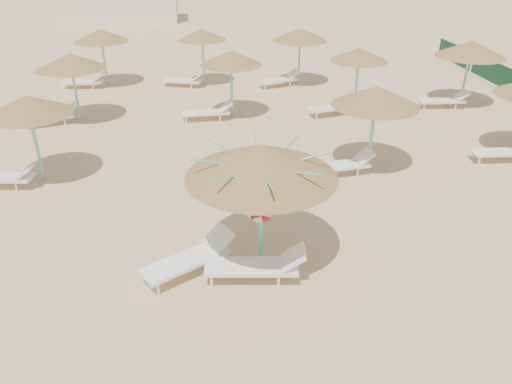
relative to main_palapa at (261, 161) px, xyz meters
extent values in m
plane|color=tan|center=(-0.46, -0.19, -2.56)|extent=(120.00, 120.00, 0.00)
cylinder|color=#70C3B8|center=(0.00, 0.00, -1.33)|extent=(0.11, 0.11, 2.46)
cone|color=olive|center=(0.00, 0.00, 0.02)|extent=(3.28, 3.28, 0.74)
cylinder|color=#70C3B8|center=(0.00, 0.00, -0.25)|extent=(0.20, 0.20, 0.12)
cylinder|color=#70C3B8|center=(0.75, 0.00, -0.03)|extent=(1.48, 0.04, 0.37)
cylinder|color=#70C3B8|center=(0.53, 0.53, -0.03)|extent=(1.08, 1.08, 0.37)
cylinder|color=#70C3B8|center=(0.00, 0.76, -0.03)|extent=(0.04, 1.48, 0.37)
cylinder|color=#70C3B8|center=(-0.53, 0.53, -0.03)|extent=(1.08, 1.08, 0.37)
cylinder|color=#70C3B8|center=(-0.75, 0.00, -0.03)|extent=(1.48, 0.04, 0.37)
cylinder|color=#70C3B8|center=(-0.53, -0.53, -0.03)|extent=(1.08, 1.08, 0.37)
cylinder|color=#70C3B8|center=(0.00, -0.75, -0.03)|extent=(0.04, 1.48, 0.37)
cylinder|color=#70C3B8|center=(0.53, -0.53, -0.03)|extent=(1.08, 1.08, 0.37)
torus|color=red|center=(0.00, -0.10, -1.07)|extent=(0.72, 0.15, 0.72)
cylinder|color=white|center=(-2.31, -0.94, -2.41)|extent=(0.06, 0.06, 0.30)
cylinder|color=white|center=(-2.59, -0.49, -2.41)|extent=(0.06, 0.06, 0.30)
cylinder|color=white|center=(-1.08, -0.20, -2.41)|extent=(0.06, 0.06, 0.30)
cylinder|color=white|center=(-1.35, 0.26, -2.41)|extent=(0.06, 0.06, 0.30)
cube|color=white|center=(-1.72, -0.27, -2.21)|extent=(2.07, 1.61, 0.09)
cube|color=white|center=(-0.94, 0.20, -1.96)|extent=(0.77, 0.81, 0.39)
cylinder|color=white|center=(-1.18, -0.82, -2.41)|extent=(0.06, 0.06, 0.30)
cylinder|color=white|center=(-1.11, -0.29, -2.41)|extent=(0.06, 0.06, 0.30)
cylinder|color=white|center=(0.26, -0.99, -2.41)|extent=(0.06, 0.06, 0.30)
cylinder|color=white|center=(0.32, -0.46, -2.41)|extent=(0.06, 0.06, 0.30)
cube|color=white|center=(-0.30, -0.66, -2.21)|extent=(2.10, 0.90, 0.09)
cube|color=white|center=(0.61, -0.76, -1.96)|extent=(0.59, 0.70, 0.39)
cylinder|color=#70C3B8|center=(-6.11, 5.06, -1.41)|extent=(0.11, 0.11, 2.30)
cone|color=olive|center=(-6.11, 5.06, -0.17)|extent=(2.46, 2.46, 0.55)
cylinder|color=#70C3B8|center=(-6.11, 5.06, -0.41)|extent=(0.20, 0.20, 0.12)
cylinder|color=white|center=(-6.70, 4.34, -2.42)|extent=(0.06, 0.06, 0.28)
cylinder|color=white|center=(-6.63, 4.83, -2.42)|extent=(0.06, 0.06, 0.28)
cube|color=white|center=(-7.21, 4.66, -2.24)|extent=(1.97, 0.87, 0.08)
cube|color=white|center=(-6.37, 4.55, -2.00)|extent=(0.56, 0.66, 0.36)
cylinder|color=#70C3B8|center=(-5.98, 10.38, -1.41)|extent=(0.11, 0.11, 2.30)
cone|color=olive|center=(-5.98, 10.38, -0.17)|extent=(2.61, 2.61, 0.59)
cylinder|color=#70C3B8|center=(-5.98, 10.38, -0.41)|extent=(0.20, 0.20, 0.12)
cylinder|color=white|center=(-7.76, 9.50, -2.42)|extent=(0.06, 0.06, 0.28)
cylinder|color=white|center=(-7.92, 9.98, -2.42)|extent=(0.06, 0.06, 0.28)
cylinder|color=white|center=(-6.48, 9.91, -2.42)|extent=(0.06, 0.06, 0.28)
cylinder|color=white|center=(-6.63, 10.39, -2.42)|extent=(0.06, 0.06, 0.28)
cube|color=white|center=(-7.08, 9.98, -2.24)|extent=(2.00, 1.17, 0.08)
cube|color=white|center=(-6.27, 10.24, -2.00)|extent=(0.65, 0.72, 0.36)
cylinder|color=#70C3B8|center=(-5.60, 15.53, -1.41)|extent=(0.11, 0.11, 2.30)
cone|color=olive|center=(-5.60, 15.53, -0.17)|extent=(2.57, 2.57, 0.58)
cylinder|color=#70C3B8|center=(-5.60, 15.53, -0.41)|extent=(0.20, 0.20, 0.12)
cylinder|color=white|center=(-7.53, 14.97, -2.42)|extent=(0.06, 0.06, 0.28)
cylinder|color=white|center=(-7.47, 15.47, -2.42)|extent=(0.06, 0.06, 0.28)
cylinder|color=white|center=(-6.18, 14.83, -2.42)|extent=(0.06, 0.06, 0.28)
cylinder|color=white|center=(-6.13, 15.32, -2.42)|extent=(0.06, 0.06, 0.28)
cube|color=white|center=(-6.70, 15.13, -2.24)|extent=(1.96, 0.82, 0.08)
cube|color=white|center=(-5.86, 15.04, -2.00)|extent=(0.55, 0.65, 0.36)
cylinder|color=#70C3B8|center=(0.15, 10.23, -1.41)|extent=(0.11, 0.11, 2.30)
cone|color=olive|center=(0.15, 10.23, -0.17)|extent=(2.45, 2.45, 0.55)
cylinder|color=#70C3B8|center=(0.15, 10.23, -0.41)|extent=(0.20, 0.20, 0.12)
cylinder|color=white|center=(-1.74, 9.55, -2.42)|extent=(0.06, 0.06, 0.28)
cylinder|color=white|center=(-1.76, 10.05, -2.42)|extent=(0.06, 0.06, 0.28)
cylinder|color=white|center=(-0.40, 9.59, -2.42)|extent=(0.06, 0.06, 0.28)
cylinder|color=white|center=(-0.41, 10.09, -2.42)|extent=(0.06, 0.06, 0.28)
cube|color=white|center=(-0.95, 9.83, -2.24)|extent=(1.92, 0.67, 0.08)
cube|color=white|center=(-0.10, 9.85, -2.00)|extent=(0.50, 0.61, 0.36)
cylinder|color=#70C3B8|center=(-0.85, 15.18, -1.41)|extent=(0.11, 0.11, 2.30)
cone|color=olive|center=(-0.85, 15.18, -0.18)|extent=(2.30, 2.30, 0.52)
cylinder|color=#70C3B8|center=(-0.85, 15.18, -0.41)|extent=(0.20, 0.20, 0.12)
cylinder|color=white|center=(-2.78, 14.79, -2.42)|extent=(0.06, 0.06, 0.28)
cylinder|color=white|center=(-2.63, 15.27, -2.42)|extent=(0.06, 0.06, 0.28)
cylinder|color=white|center=(-1.50, 14.38, -2.42)|extent=(0.06, 0.06, 0.28)
cylinder|color=white|center=(-1.35, 14.85, -2.42)|extent=(0.06, 0.06, 0.28)
cube|color=white|center=(-1.95, 14.78, -2.24)|extent=(2.00, 1.18, 0.08)
cube|color=white|center=(-1.14, 14.52, -2.00)|extent=(0.65, 0.72, 0.36)
cylinder|color=#70C3B8|center=(4.11, 4.65, -1.41)|extent=(0.11, 0.11, 2.30)
cone|color=olive|center=(4.11, 4.65, -0.16)|extent=(2.67, 2.67, 0.60)
cylinder|color=#70C3B8|center=(4.11, 4.65, -0.41)|extent=(0.20, 0.20, 0.12)
cylinder|color=white|center=(2.25, 3.90, -2.42)|extent=(0.06, 0.06, 0.28)
cylinder|color=white|center=(2.19, 4.39, -2.42)|extent=(0.06, 0.06, 0.28)
cylinder|color=white|center=(3.59, 4.07, -2.42)|extent=(0.06, 0.06, 0.28)
cylinder|color=white|center=(3.53, 4.56, -2.42)|extent=(0.06, 0.06, 0.28)
cube|color=white|center=(3.01, 4.25, -2.24)|extent=(1.96, 0.86, 0.08)
cube|color=white|center=(3.86, 4.35, -2.00)|extent=(0.56, 0.66, 0.36)
cylinder|color=#70C3B8|center=(5.32, 10.18, -1.41)|extent=(0.11, 0.11, 2.30)
cone|color=olive|center=(5.32, 10.18, -0.18)|extent=(2.32, 2.32, 0.52)
cylinder|color=#70C3B8|center=(5.32, 10.18, -0.41)|extent=(0.20, 0.20, 0.12)
cylinder|color=white|center=(3.50, 9.34, -2.42)|extent=(0.06, 0.06, 0.28)
cylinder|color=white|center=(3.38, 9.82, -2.42)|extent=(0.06, 0.06, 0.28)
cylinder|color=white|center=(4.81, 9.67, -2.42)|extent=(0.06, 0.06, 0.28)
cylinder|color=white|center=(4.69, 10.16, -2.42)|extent=(0.06, 0.06, 0.28)
cube|color=white|center=(4.22, 9.78, -2.24)|extent=(1.99, 1.07, 0.08)
cube|color=white|center=(5.04, 9.99, -2.00)|extent=(0.62, 0.70, 0.36)
cylinder|color=#70C3B8|center=(3.80, 14.60, -1.41)|extent=(0.11, 0.11, 2.30)
cone|color=olive|center=(3.80, 14.60, -0.17)|extent=(2.62, 2.62, 0.59)
cylinder|color=#70C3B8|center=(3.80, 14.60, -0.41)|extent=(0.20, 0.20, 0.12)
cylinder|color=white|center=(2.00, 13.73, -2.42)|extent=(0.06, 0.06, 0.28)
cylinder|color=white|center=(1.86, 14.21, -2.42)|extent=(0.06, 0.06, 0.28)
cylinder|color=white|center=(3.30, 14.12, -2.42)|extent=(0.06, 0.06, 0.28)
cylinder|color=white|center=(3.15, 14.60, -2.42)|extent=(0.06, 0.06, 0.28)
cube|color=white|center=(2.70, 14.20, -2.24)|extent=(2.00, 1.14, 0.08)
cube|color=white|center=(3.51, 14.45, -2.00)|extent=(0.64, 0.71, 0.36)
cylinder|color=white|center=(7.80, 4.43, -2.42)|extent=(0.06, 0.06, 0.28)
cylinder|color=white|center=(7.84, 4.93, -2.42)|extent=(0.06, 0.06, 0.28)
cylinder|color=white|center=(9.18, 4.83, -2.42)|extent=(0.06, 0.06, 0.28)
cube|color=white|center=(8.62, 4.62, -2.24)|extent=(1.94, 0.76, 0.08)
cylinder|color=#70C3B8|center=(10.27, 10.56, -1.41)|extent=(0.11, 0.11, 2.30)
cone|color=olive|center=(10.27, 10.56, -0.16)|extent=(2.88, 2.88, 0.65)
cylinder|color=#70C3B8|center=(10.27, 10.56, -0.41)|extent=(0.20, 0.20, 0.12)
cylinder|color=white|center=(8.34, 9.99, -2.42)|extent=(0.06, 0.06, 0.28)
cylinder|color=white|center=(8.39, 10.49, -2.42)|extent=(0.06, 0.06, 0.28)
cylinder|color=white|center=(9.69, 9.85, -2.42)|extent=(0.06, 0.06, 0.28)
cylinder|color=white|center=(9.74, 10.35, -2.42)|extent=(0.06, 0.06, 0.28)
cube|color=white|center=(9.17, 10.16, -2.24)|extent=(1.95, 0.81, 0.08)
cube|color=white|center=(10.01, 10.07, -2.00)|extent=(0.54, 0.65, 0.36)
cube|color=silver|center=(-6.46, 34.81, -1.06)|extent=(8.00, 4.00, 3.00)
cube|color=#184A30|center=(13.54, 13.81, -2.06)|extent=(0.08, 3.80, 1.00)
cube|color=#184A30|center=(13.54, 17.81, -2.06)|extent=(0.08, 3.80, 1.00)
cylinder|color=#70C3B8|center=(13.54, 15.91, -2.01)|extent=(0.08, 0.08, 1.10)
camera|label=1|loc=(-1.27, -9.45, 4.34)|focal=35.00mm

